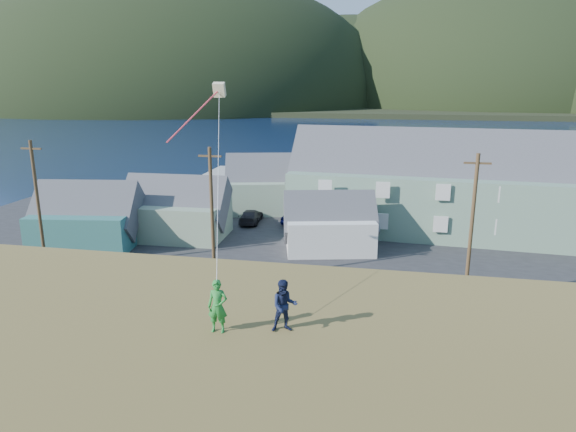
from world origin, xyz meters
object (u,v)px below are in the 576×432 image
object	(u,v)px
shed_teal	(87,218)
shed_palegreen_near	(175,210)
lodge	(471,187)
shed_white	(330,224)
wharf	(292,179)
kite_flyer_green	(218,306)
kite_flyer_navy	(284,306)
shed_palegreen_far	(278,185)

from	to	relation	value
shed_teal	shed_palegreen_near	size ratio (longest dim) A/B	0.99
lodge	shed_white	world-z (taller)	lodge
shed_palegreen_near	shed_white	size ratio (longest dim) A/B	1.12
shed_teal	shed_palegreen_near	bearing A→B (deg)	23.36
wharf	shed_white	xyz separation A→B (m)	(8.69, -29.33, 1.91)
wharf	shed_white	size ratio (longest dim) A/B	3.02
lodge	shed_teal	bearing A→B (deg)	-158.74
lodge	shed_palegreen_near	size ratio (longest dim) A/B	3.53
shed_white	kite_flyer_green	bearing A→B (deg)	-102.69
shed_white	kite_flyer_green	size ratio (longest dim) A/B	5.66
shed_teal	shed_white	size ratio (longest dim) A/B	1.11
lodge	wharf	bearing A→B (deg)	137.67
kite_flyer_navy	shed_palegreen_far	bearing A→B (deg)	84.35
wharf	kite_flyer_green	world-z (taller)	kite_flyer_green
wharf	lodge	xyz separation A→B (m)	(20.94, -21.96, 4.09)
lodge	kite_flyer_green	bearing A→B (deg)	-104.47
shed_teal	shed_white	bearing A→B (deg)	-0.22
shed_palegreen_far	kite_flyer_navy	world-z (taller)	kite_flyer_navy
shed_white	kite_flyer_green	world-z (taller)	kite_flyer_green
kite_flyer_navy	kite_flyer_green	bearing A→B (deg)	174.56
lodge	kite_flyer_green	size ratio (longest dim) A/B	22.42
kite_flyer_green	shed_palegreen_near	bearing A→B (deg)	112.37
lodge	kite_flyer_green	world-z (taller)	lodge
wharf	kite_flyer_navy	distance (m)	59.34
shed_palegreen_far	kite_flyer_navy	xyz separation A→B (m)	(9.03, -41.36, 5.02)
wharf	shed_teal	world-z (taller)	shed_teal
shed_palegreen_near	kite_flyer_navy	bearing A→B (deg)	-62.80
lodge	shed_palegreen_near	distance (m)	27.29
shed_teal	shed_palegreen_far	world-z (taller)	shed_palegreen_far
shed_teal	shed_palegreen_far	distance (m)	20.67
lodge	shed_palegreen_near	xyz separation A→B (m)	(-26.49, -6.27, -1.93)
shed_palegreen_far	shed_white	bearing A→B (deg)	-73.96
shed_palegreen_near	kite_flyer_navy	world-z (taller)	kite_flyer_navy
wharf	kite_flyer_green	distance (m)	59.44
kite_flyer_green	kite_flyer_navy	bearing A→B (deg)	9.44
shed_palegreen_near	shed_palegreen_far	bearing A→B (deg)	57.46
shed_palegreen_far	lodge	bearing A→B (deg)	-28.79
wharf	lodge	world-z (taller)	lodge
lodge	kite_flyer_green	distance (m)	38.48
shed_teal	shed_palegreen_near	xyz separation A→B (m)	(6.45, 3.94, 0.02)
shed_teal	shed_palegreen_near	distance (m)	7.56
wharf	shed_white	distance (m)	30.65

